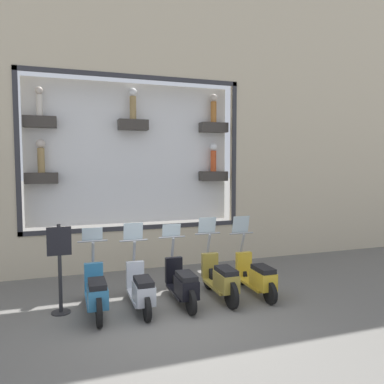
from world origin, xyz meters
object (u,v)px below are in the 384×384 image
Objects in this scene: scooter_yellow_0 at (257,276)px; scooter_teal_4 at (96,292)px; scooter_silver_3 at (141,289)px; shop_sign_post at (60,265)px; scooter_black_2 at (182,284)px; scooter_olive_1 at (221,279)px.

scooter_teal_4 is at bearing 89.93° from scooter_yellow_0.
shop_sign_post is at bearing 77.87° from scooter_silver_3.
scooter_silver_3 is 1.03× the size of shop_sign_post.
scooter_teal_4 is at bearing 89.65° from scooter_silver_3.
scooter_black_2 is (-0.00, 1.72, 0.01)m from scooter_yellow_0.
scooter_yellow_0 is 0.86m from scooter_olive_1.
scooter_olive_1 is (0.01, 0.86, 0.03)m from scooter_yellow_0.
scooter_olive_1 is 1.04× the size of shop_sign_post.
scooter_silver_3 is (-0.01, 1.72, -0.03)m from scooter_olive_1.
scooter_silver_3 is at bearing -90.35° from scooter_teal_4.
scooter_yellow_0 is 0.99× the size of scooter_teal_4.
scooter_olive_1 is 1.01× the size of scooter_black_2.
scooter_olive_1 reaches higher than scooter_teal_4.
scooter_yellow_0 reaches higher than scooter_black_2.
scooter_olive_1 is 1.72m from scooter_silver_3.
scooter_olive_1 reaches higher than scooter_yellow_0.
scooter_teal_4 is at bearing 89.86° from scooter_black_2.
scooter_silver_3 is 1.63m from shop_sign_post.
scooter_yellow_0 is 1.00× the size of scooter_black_2.
scooter_black_2 is 1.03× the size of shop_sign_post.
shop_sign_post is at bearing 85.48° from scooter_yellow_0.
scooter_olive_1 is at bearing -89.92° from scooter_teal_4.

